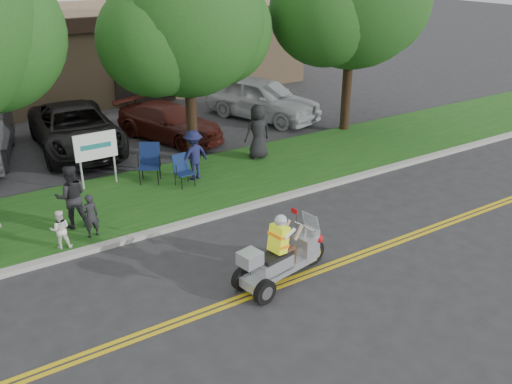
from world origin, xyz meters
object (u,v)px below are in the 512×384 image
trike_scooter (281,259)px  lawn_chair_a (150,160)px  spectator_adult_mid (71,197)px  parked_car_mid (76,129)px  parked_car_right (169,122)px  parked_car_far_right (262,98)px  lawn_chair_b (182,168)px

trike_scooter → lawn_chair_a: size_ratio=2.11×
spectator_adult_mid → parked_car_mid: spectator_adult_mid is taller
lawn_chair_a → parked_car_right: (2.26, 3.64, -0.11)m
parked_car_right → parked_car_far_right: (4.41, 0.38, 0.22)m
lawn_chair_b → spectator_adult_mid: bearing=-168.9°
trike_scooter → parked_car_right: (1.96, 10.18, 0.09)m
trike_scooter → lawn_chair_b: 5.72m
spectator_adult_mid → parked_car_right: 7.41m
parked_car_mid → parked_car_far_right: parked_car_far_right is taller
lawn_chair_b → trike_scooter: bearing=-98.0°
parked_car_far_right → lawn_chair_b: bearing=-160.7°
parked_car_far_right → spectator_adult_mid: bearing=-168.3°
lawn_chair_a → parked_car_right: 4.28m
lawn_chair_a → parked_car_far_right: parked_car_far_right is taller
parked_car_mid → parked_car_right: bearing=-6.7°
parked_car_right → parked_car_far_right: bearing=-16.3°
parked_car_mid → parked_car_far_right: bearing=2.1°
spectator_adult_mid → parked_car_right: size_ratio=0.37×
lawn_chair_a → lawn_chair_b: (0.69, -0.84, -0.12)m
lawn_chair_a → parked_car_mid: (-1.04, 4.26, 0.02)m
parked_car_right → spectator_adult_mid: bearing=-154.3°
lawn_chair_b → spectator_adult_mid: 3.62m
parked_car_far_right → parked_car_right: bearing=165.1°
parked_car_far_right → lawn_chair_a: bearing=-168.7°
lawn_chair_a → parked_car_mid: parked_car_mid is taller
trike_scooter → lawn_chair_b: bearing=75.4°
lawn_chair_b → parked_car_mid: size_ratio=0.17×
parked_car_mid → parked_car_right: parked_car_mid is taller
trike_scooter → lawn_chair_b: trike_scooter is taller
trike_scooter → parked_car_mid: trike_scooter is taller
parked_car_right → parked_car_far_right: parked_car_far_right is taller
parked_car_mid → parked_car_far_right: (7.71, -0.24, 0.08)m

